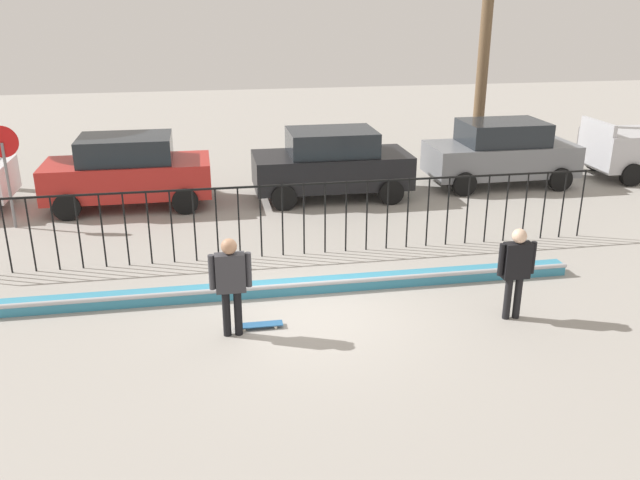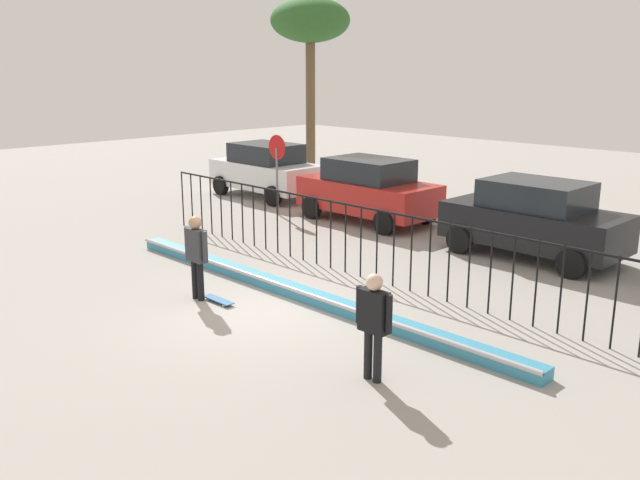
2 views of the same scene
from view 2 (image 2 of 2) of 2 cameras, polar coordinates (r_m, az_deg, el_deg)
The scene contains 11 objects.
ground_plane at distance 13.28m, azimuth -5.20°, elevation -5.76°, with size 60.00×60.00×0.00m, color #9E9991.
bowl_coping_ledge at distance 13.85m, azimuth -2.05°, elevation -4.32°, with size 11.00×0.40×0.27m.
perimeter_fence at distance 14.94m, azimuth 3.46°, elevation 0.59°, with size 14.04×0.04×1.60m.
skateboarder at distance 13.67m, azimuth -10.34°, elevation -0.82°, with size 0.69×0.26×1.72m.
skateboard at distance 13.68m, azimuth -8.52°, elevation -4.99°, with size 0.80×0.20×0.07m.
camera_operator at distance 10.03m, azimuth 4.53°, elevation -6.49°, with size 0.67×0.25×1.67m.
parked_car_white at distance 24.39m, azimuth -4.53°, elevation 5.91°, with size 4.30×2.12×1.90m.
parked_car_red at distance 20.42m, azimuth 4.07°, elevation 4.26°, with size 4.30×2.12×1.90m.
parked_car_black at distance 17.26m, azimuth 17.54°, elevation 1.72°, with size 4.30×2.12×1.90m.
stop_sign at distance 21.27m, azimuth -3.63°, elevation 6.43°, with size 0.76×0.07×2.50m.
palm_tree_short at distance 26.45m, azimuth -0.83°, elevation 17.63°, with size 2.97×2.97×7.02m.
Camera 2 is at (9.68, -7.86, 4.58)m, focal length 38.13 mm.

